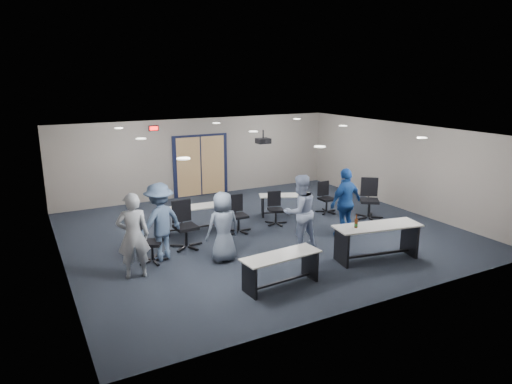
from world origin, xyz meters
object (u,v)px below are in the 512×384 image
chair_loose_right (370,199)px  person_back (160,222)px  chair_back_b (239,214)px  person_plaid (223,227)px  chair_back_c (276,209)px  table_front_right (377,236)px  table_back_left (194,214)px  person_lightblue (300,212)px  table_back_right (286,201)px  table_front_left (281,265)px  chair_back_a (186,225)px  chair_back_d (327,198)px  person_navy (346,203)px  person_gray (133,236)px  chair_loose_left (152,241)px

chair_loose_right → person_back: 6.33m
chair_back_b → person_back: (-2.39, -0.84, 0.40)m
chair_loose_right → person_plaid: bearing=-134.6°
chair_back_c → chair_loose_right: bearing=-2.4°
table_front_right → chair_back_c: table_front_right is taller
table_back_left → person_plaid: (-0.12, -2.26, 0.34)m
person_lightblue → person_back: bearing=-18.2°
table_back_right → person_plaid: size_ratio=1.02×
person_plaid → person_lightblue: (1.99, -0.11, 0.11)m
table_front_left → chair_back_a: (-0.96, 2.91, 0.12)m
table_front_left → chair_back_d: bearing=39.4°
person_plaid → person_navy: 3.50m
chair_back_d → person_plaid: person_plaid is taller
person_navy → chair_back_b: bearing=-44.1°
table_front_right → person_lightblue: (-1.15, 1.46, 0.35)m
table_back_left → chair_back_a: 1.26m
chair_back_b → person_plaid: size_ratio=0.62×
chair_back_b → chair_loose_right: size_ratio=0.84×
chair_back_d → person_gray: person_gray is taller
chair_back_b → table_front_right: bearing=-55.7°
chair_back_a → chair_back_c: bearing=7.4°
table_front_right → chair_loose_left: bearing=164.0°
table_front_left → person_gray: (-2.47, 1.81, 0.45)m
chair_back_d → chair_loose_right: (0.75, -1.06, 0.12)m
chair_back_b → person_plaid: 1.99m
table_back_left → chair_back_b: 1.23m
table_back_right → chair_loose_right: chair_loose_right is taller
table_front_left → person_back: bearing=120.1°
table_front_right → chair_loose_left: 5.12m
chair_back_d → person_back: 5.71m
chair_back_a → chair_back_d: bearing=5.8°
chair_back_c → person_plaid: 2.95m
chair_back_c → chair_loose_left: (-3.84, -1.02, 0.04)m
table_front_left → chair_loose_right: (4.61, 2.62, 0.13)m
person_navy → person_back: 4.79m
table_back_left → table_back_right: bearing=5.1°
table_back_left → chair_back_d: (4.21, -0.32, 0.01)m
chair_back_b → person_gray: bearing=-151.8°
chair_loose_left → person_back: (0.23, 0.06, 0.40)m
chair_back_b → chair_loose_left: 2.77m
chair_back_b → person_back: size_ratio=0.56×
chair_loose_left → person_gray: bearing=170.2°
chair_back_d → person_lightblue: 3.15m
person_plaid → table_front_right: bearing=151.6°
chair_loose_left → table_front_right: bearing=-85.3°
chair_loose_right → person_navy: size_ratio=0.65×
table_front_right → table_front_left: bearing=-166.0°
person_plaid → table_back_left: bearing=-95.0°
chair_back_a → chair_loose_right: 5.58m
chair_loose_right → person_lightblue: 3.27m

